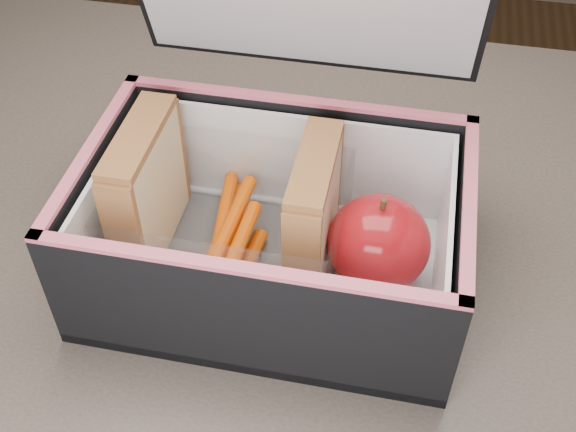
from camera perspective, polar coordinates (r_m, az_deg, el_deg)
name	(u,v)px	position (r m, az deg, el deg)	size (l,w,h in m)	color
kitchen_table	(278,320)	(0.71, -0.79, -8.20)	(1.20, 0.80, 0.75)	#65594E
lunch_bag	(274,218)	(0.58, -1.08, -0.17)	(0.30, 0.26, 0.30)	black
plastic_tub	(230,220)	(0.60, -4.58, -0.32)	(0.19, 0.13, 0.08)	white
sandwich_left	(147,189)	(0.60, -11.08, 2.14)	(0.03, 0.11, 0.12)	#DBBA8D
sandwich_right	(313,214)	(0.57, 2.01, 0.18)	(0.03, 0.10, 0.11)	#DBBA8D
carrot_sticks	(231,243)	(0.60, -4.52, -2.12)	(0.05, 0.15, 0.03)	#D5560A
paper_napkin	(378,272)	(0.61, 7.09, -4.41)	(0.07, 0.07, 0.01)	white
red_apple	(378,243)	(0.57, 7.15, -2.14)	(0.10, 0.10, 0.09)	maroon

